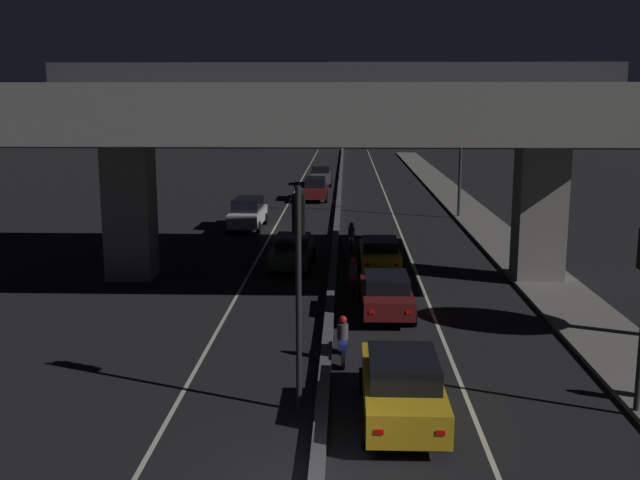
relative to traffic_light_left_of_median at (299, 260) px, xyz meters
The scene contains 17 objects.
lane_line_left_inner 31.25m from the traffic_light_left_of_median, 95.67° to the left, with size 0.12×126.00×0.00m, color beige.
lane_line_right_inner 31.38m from the traffic_light_left_of_median, 82.28° to the left, with size 0.12×126.00×0.00m, color beige.
median_divider 31.09m from the traffic_light_left_of_median, 88.96° to the left, with size 0.32×126.00×0.25m, color #4C4C51.
sidewalk_right 25.88m from the traffic_light_left_of_median, 68.75° to the left, with size 2.67×126.00×0.14m, color slate.
elevated_overpass 13.73m from the traffic_light_left_of_median, 87.61° to the left, with size 23.05×12.03×8.86m.
traffic_light_left_of_median is the anchor object (origin of this frame).
street_lamp 31.02m from the traffic_light_left_of_median, 75.42° to the left, with size 2.76×0.32×7.45m.
car_taxi_yellow_lead 3.82m from the traffic_light_left_of_median, 10.88° to the right, with size 1.96×4.72×1.61m.
car_dark_red_second 9.13m from the traffic_light_left_of_median, 73.03° to the left, with size 1.89×4.41×1.45m.
car_taxi_yellow_third 16.01m from the traffic_light_left_of_median, 80.43° to the left, with size 1.88×4.32×1.36m.
car_dark_green_lead_oncoming 15.93m from the traffic_light_left_of_median, 94.66° to the left, with size 1.92×4.55×1.45m.
car_white_second_oncoming 26.13m from the traffic_light_left_of_median, 100.17° to the left, with size 1.94×4.72×1.79m.
car_dark_red_third_oncoming 38.29m from the traffic_light_left_of_median, 91.80° to the left, with size 1.89×4.81×1.68m.
car_grey_fourth_oncoming 48.09m from the traffic_light_left_of_median, 91.37° to the left, with size 2.01×4.26×1.56m.
motorcycle_blue_filtering_near 4.78m from the traffic_light_left_of_median, 73.36° to the left, with size 0.33×1.88×1.35m.
motorcycle_red_filtering_mid 11.89m from the traffic_light_left_of_median, 83.00° to the left, with size 0.33×1.90×1.35m.
motorcycle_white_filtering_far 19.80m from the traffic_light_left_of_median, 85.95° to the left, with size 0.33×1.88×1.41m.
Camera 1 is at (0.55, -12.99, 7.44)m, focal length 42.00 mm.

